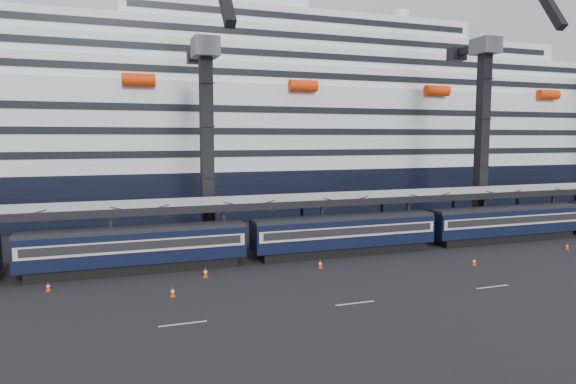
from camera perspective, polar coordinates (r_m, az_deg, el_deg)
name	(u,v)px	position (r m, az deg, el deg)	size (l,w,h in m)	color
ground	(479,272)	(48.00, 20.42, -8.34)	(260.00, 260.00, 0.00)	black
train	(375,231)	(52.99, 9.63, -4.27)	(133.05, 3.00, 4.05)	black
canopy	(395,195)	(58.30, 11.76, -0.35)	(130.00, 6.25, 5.53)	gray
cruise_ship	(289,133)	(86.51, 0.11, 6.52)	(214.09, 28.84, 34.00)	black
crane_dark_near	(207,135)	(55.02, -8.94, 6.30)	(4.50, 17.75, 35.08)	#515559
crane_dark_mid	(485,124)	(69.71, 21.02, 7.08)	(4.50, 18.24, 39.64)	#515559
traffic_cone_a	(48,286)	(43.66, -25.10, -9.47)	(0.36, 0.36, 0.72)	#F43607
traffic_cone_b	(173,291)	(39.21, -12.71, -10.73)	(0.39, 0.39, 0.78)	#F43607
traffic_cone_c	(205,272)	(43.87, -9.16, -8.79)	(0.44, 0.44, 0.87)	#F43607
traffic_cone_d	(320,264)	(46.43, 3.59, -7.95)	(0.39, 0.39, 0.79)	#F43607
traffic_cone_e	(474,262)	(50.15, 19.98, -7.27)	(0.38, 0.38, 0.76)	#F43607
traffic_cone_f	(567,246)	(61.18, 28.60, -5.32)	(0.34, 0.34, 0.68)	#F43607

